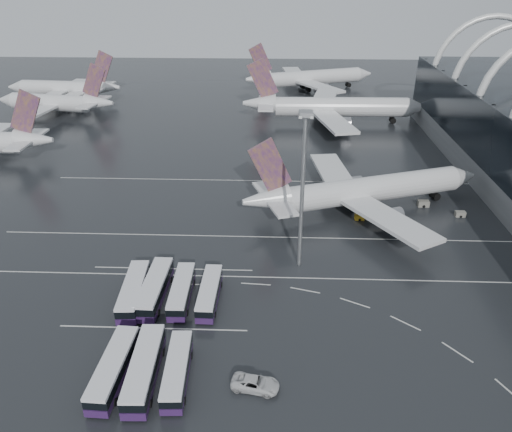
{
  "coord_description": "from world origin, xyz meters",
  "views": [
    {
      "loc": [
        -6.47,
        -73.43,
        48.76
      ],
      "look_at": [
        -9.62,
        7.37,
        7.0
      ],
      "focal_mm": 35.0,
      "sensor_mm": 36.0,
      "label": 1
    }
  ],
  "objects_px": {
    "airliner_gate_b": "(332,107)",
    "jet_remote_far": "(66,89)",
    "bus_row_far_a": "(113,368)",
    "floodlight_mast": "(303,174)",
    "gse_cart_belly_d": "(460,214)",
    "van_curve_a": "(255,384)",
    "bus_row_near_d": "(209,293)",
    "bus_row_near_c": "(182,291)",
    "bus_row_far_b": "(144,369)",
    "airliner_gate_c": "(308,78)",
    "jet_remote_mid": "(57,103)",
    "airliner_main": "(362,191)",
    "bus_row_far_c": "(177,370)",
    "gse_cart_belly_b": "(423,204)",
    "bus_row_near_b": "(155,288)",
    "bus_row_near_a": "(134,291)",
    "gse_cart_belly_c": "(359,217)"
  },
  "relations": [
    {
      "from": "bus_row_near_a",
      "to": "bus_row_near_c",
      "type": "height_order",
      "value": "bus_row_near_a"
    },
    {
      "from": "airliner_gate_c",
      "to": "jet_remote_mid",
      "type": "relative_size",
      "value": 1.25
    },
    {
      "from": "gse_cart_belly_d",
      "to": "bus_row_near_b",
      "type": "bearing_deg",
      "value": -152.02
    },
    {
      "from": "bus_row_near_b",
      "to": "floodlight_mast",
      "type": "xyz_separation_m",
      "value": [
        23.51,
        10.94,
        15.68
      ]
    },
    {
      "from": "van_curve_a",
      "to": "floodlight_mast",
      "type": "bearing_deg",
      "value": -2.63
    },
    {
      "from": "bus_row_near_b",
      "to": "gse_cart_belly_b",
      "type": "height_order",
      "value": "bus_row_near_b"
    },
    {
      "from": "bus_row_near_c",
      "to": "van_curve_a",
      "type": "bearing_deg",
      "value": -146.56
    },
    {
      "from": "airliner_gate_c",
      "to": "bus_row_near_b",
      "type": "bearing_deg",
      "value": -122.42
    },
    {
      "from": "jet_remote_far",
      "to": "gse_cart_belly_d",
      "type": "relative_size",
      "value": 21.36
    },
    {
      "from": "bus_row_near_d",
      "to": "gse_cart_belly_b",
      "type": "xyz_separation_m",
      "value": [
        43.06,
        36.2,
        -1.0
      ]
    },
    {
      "from": "jet_remote_mid",
      "to": "bus_row_near_d",
      "type": "relative_size",
      "value": 3.52
    },
    {
      "from": "floodlight_mast",
      "to": "airliner_gate_c",
      "type": "bearing_deg",
      "value": 86.3
    },
    {
      "from": "bus_row_far_b",
      "to": "floodlight_mast",
      "type": "bearing_deg",
      "value": -38.33
    },
    {
      "from": "bus_row_far_a",
      "to": "gse_cart_belly_d",
      "type": "xyz_separation_m",
      "value": [
        59.99,
        48.58,
        -1.22
      ]
    },
    {
      "from": "jet_remote_mid",
      "to": "bus_row_far_a",
      "type": "relative_size",
      "value": 3.24
    },
    {
      "from": "van_curve_a",
      "to": "gse_cart_belly_b",
      "type": "relative_size",
      "value": 2.53
    },
    {
      "from": "airliner_main",
      "to": "bus_row_near_d",
      "type": "relative_size",
      "value": 4.35
    },
    {
      "from": "jet_remote_mid",
      "to": "airliner_gate_c",
      "type": "bearing_deg",
      "value": -144.92
    },
    {
      "from": "bus_row_far_c",
      "to": "gse_cart_belly_b",
      "type": "bearing_deg",
      "value": -43.21
    },
    {
      "from": "bus_row_far_b",
      "to": "bus_row_far_c",
      "type": "distance_m",
      "value": 4.22
    },
    {
      "from": "airliner_main",
      "to": "bus_row_far_c",
      "type": "height_order",
      "value": "airliner_main"
    },
    {
      "from": "bus_row_near_a",
      "to": "gse_cart_belly_c",
      "type": "bearing_deg",
      "value": -57.39
    },
    {
      "from": "airliner_gate_b",
      "to": "bus_row_far_a",
      "type": "relative_size",
      "value": 4.53
    },
    {
      "from": "van_curve_a",
      "to": "bus_row_near_d",
      "type": "bearing_deg",
      "value": 34.17
    },
    {
      "from": "airliner_main",
      "to": "bus_row_near_b",
      "type": "distance_m",
      "value": 50.04
    },
    {
      "from": "bus_row_far_c",
      "to": "floodlight_mast",
      "type": "distance_m",
      "value": 36.56
    },
    {
      "from": "airliner_main",
      "to": "airliner_gate_c",
      "type": "relative_size",
      "value": 0.98
    },
    {
      "from": "floodlight_mast",
      "to": "gse_cart_belly_d",
      "type": "relative_size",
      "value": 13.41
    },
    {
      "from": "airliner_gate_b",
      "to": "jet_remote_far",
      "type": "distance_m",
      "value": 101.02
    },
    {
      "from": "jet_remote_mid",
      "to": "bus_row_far_a",
      "type": "distance_m",
      "value": 131.35
    },
    {
      "from": "floodlight_mast",
      "to": "gse_cart_belly_b",
      "type": "xyz_separation_m",
      "value": [
        28.39,
        24.76,
        -16.9
      ]
    },
    {
      "from": "bus_row_near_a",
      "to": "bus_row_near_b",
      "type": "xyz_separation_m",
      "value": [
        3.22,
        0.76,
        0.05
      ]
    },
    {
      "from": "bus_row_far_c",
      "to": "gse_cart_belly_b",
      "type": "height_order",
      "value": "bus_row_far_c"
    },
    {
      "from": "bus_row_far_b",
      "to": "bus_row_far_c",
      "type": "height_order",
      "value": "bus_row_far_b"
    },
    {
      "from": "airliner_gate_c",
      "to": "gse_cart_belly_d",
      "type": "height_order",
      "value": "airliner_gate_c"
    },
    {
      "from": "airliner_gate_c",
      "to": "gse_cart_belly_b",
      "type": "height_order",
      "value": "airliner_gate_c"
    },
    {
      "from": "bus_row_near_c",
      "to": "floodlight_mast",
      "type": "xyz_separation_m",
      "value": [
        19.16,
        11.21,
        15.87
      ]
    },
    {
      "from": "bus_row_near_c",
      "to": "bus_row_far_b",
      "type": "relative_size",
      "value": 0.9
    },
    {
      "from": "jet_remote_far",
      "to": "van_curve_a",
      "type": "relative_size",
      "value": 7.25
    },
    {
      "from": "bus_row_near_b",
      "to": "gse_cart_belly_c",
      "type": "distance_m",
      "value": 46.74
    },
    {
      "from": "airliner_main",
      "to": "gse_cart_belly_d",
      "type": "distance_m",
      "value": 21.39
    },
    {
      "from": "jet_remote_far",
      "to": "bus_row_near_c",
      "type": "distance_m",
      "value": 138.87
    },
    {
      "from": "bus_row_far_b",
      "to": "bus_row_far_c",
      "type": "bearing_deg",
      "value": -90.17
    },
    {
      "from": "airliner_gate_b",
      "to": "bus_row_near_b",
      "type": "relative_size",
      "value": 4.34
    },
    {
      "from": "bus_row_near_b",
      "to": "van_curve_a",
      "type": "xyz_separation_m",
      "value": [
        16.86,
        -18.47,
        -1.02
      ]
    },
    {
      "from": "jet_remote_mid",
      "to": "jet_remote_far",
      "type": "height_order",
      "value": "jet_remote_far"
    },
    {
      "from": "jet_remote_far",
      "to": "bus_row_near_c",
      "type": "relative_size",
      "value": 3.55
    },
    {
      "from": "airliner_gate_c",
      "to": "bus_row_near_c",
      "type": "xyz_separation_m",
      "value": [
        -27.79,
        -144.76,
        -3.29
      ]
    },
    {
      "from": "bus_row_far_b",
      "to": "bus_row_near_d",
      "type": "bearing_deg",
      "value": -22.33
    },
    {
      "from": "airliner_main",
      "to": "bus_row_far_c",
      "type": "bearing_deg",
      "value": -141.0
    }
  ]
}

